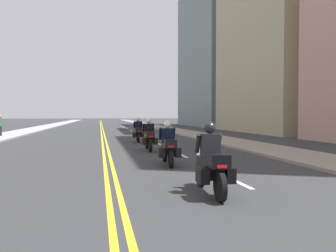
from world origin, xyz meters
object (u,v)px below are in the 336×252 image
motorcycle_0 (211,165)px  pedestrian_0 (0,126)px  motorcycle_1 (168,147)px  motorcycle_2 (149,137)px  motorcycle_3 (138,132)px

motorcycle_0 → pedestrian_0: 23.78m
motorcycle_1 → motorcycle_2: bearing=92.9°
motorcycle_0 → motorcycle_1: size_ratio=1.02×
motorcycle_2 → pedestrian_0: pedestrian_0 is taller
motorcycle_2 → pedestrian_0: bearing=131.0°
motorcycle_2 → motorcycle_0: bearing=-88.2°
motorcycle_3 → pedestrian_0: (-10.09, 6.90, 0.26)m
motorcycle_2 → motorcycle_3: motorcycle_3 is taller
motorcycle_1 → pedestrian_0: bearing=123.5°
motorcycle_2 → motorcycle_3: (0.08, 5.33, 0.00)m
motorcycle_2 → motorcycle_1: bearing=-88.7°
pedestrian_0 → motorcycle_2: bearing=-139.8°
motorcycle_0 → pedestrian_0: bearing=117.4°
motorcycle_2 → motorcycle_3: size_ratio=1.02×
motorcycle_0 → motorcycle_2: size_ratio=0.96×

